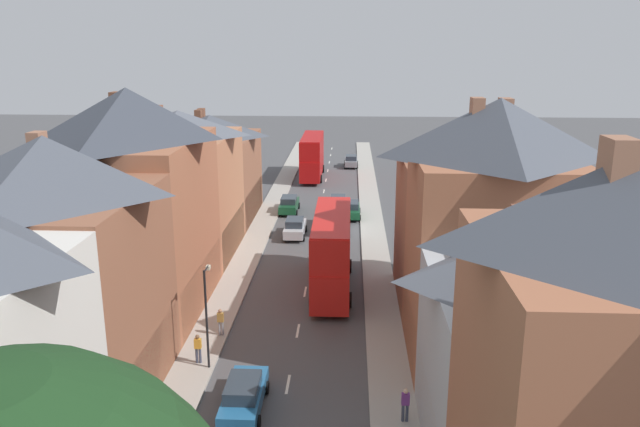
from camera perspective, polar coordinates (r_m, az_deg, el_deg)
name	(u,v)px	position (r m, az deg, el deg)	size (l,w,h in m)	color
pavement_left	(260,230)	(56.62, -5.50, -1.55)	(2.20, 104.00, 0.14)	#A8A399
pavement_right	(373,232)	(56.08, 4.87, -1.70)	(2.20, 104.00, 0.14)	#A8A399
centre_line_dashes	(315,239)	(54.23, -0.46, -2.31)	(0.14, 97.80, 0.01)	silver
terrace_row_left	(117,233)	(37.18, -18.03, -1.67)	(8.00, 58.74, 13.94)	#A36042
terrace_row_right	(531,314)	(26.28, 18.75, -8.69)	(8.00, 41.07, 14.39)	brown
double_decker_bus_lead	(332,250)	(42.45, 1.08, -3.39)	(2.74, 10.80, 5.30)	red
double_decker_bus_mid_street	(312,156)	(78.34, -0.73, 5.31)	(2.74, 10.80, 5.30)	#B70F0F
car_near_blue	(351,161)	(85.78, 2.86, 4.82)	(1.90, 4.29, 1.64)	gray
car_near_silver	(338,203)	(63.00, 1.66, 0.95)	(1.90, 3.83, 1.60)	navy
car_parked_left_a	(351,209)	(60.65, 2.84, 0.38)	(1.90, 4.25, 1.62)	#144728
car_parked_right_a	(244,395)	(30.07, -6.99, -16.13)	(1.90, 4.60, 1.58)	#236093
car_mid_black	(295,227)	(54.62, -2.31, -1.28)	(1.90, 4.36, 1.66)	#B7BABF
car_parked_left_b	(289,204)	(62.55, -2.85, 0.86)	(1.90, 4.57, 1.65)	#144728
delivery_van	(337,216)	(56.30, 1.52, -0.24)	(2.20, 5.20, 2.41)	white
pedestrian_near_right	(405,403)	(29.08, 7.81, -16.81)	(0.36, 0.22, 1.61)	#3D4256
pedestrian_mid_left	(198,347)	(34.01, -11.10, -11.91)	(0.36, 0.22, 1.61)	#3D4256
pedestrian_mid_right	(221,321)	(36.75, -9.08, -9.66)	(0.36, 0.22, 1.61)	gray
street_lamp	(207,311)	(32.66, -10.31, -8.76)	(0.20, 1.12, 5.50)	black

